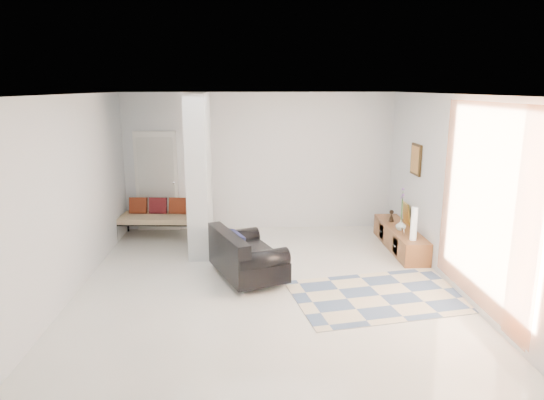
{
  "coord_description": "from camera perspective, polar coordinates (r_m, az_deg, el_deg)",
  "views": [
    {
      "loc": [
        -0.28,
        -6.84,
        2.9
      ],
      "look_at": [
        0.12,
        0.6,
        1.16
      ],
      "focal_mm": 32.0,
      "sensor_mm": 36.0,
      "label": 1
    }
  ],
  "objects": [
    {
      "name": "floor",
      "position": [
        7.43,
        -0.72,
        -9.78
      ],
      "size": [
        6.0,
        6.0,
        0.0
      ],
      "primitive_type": "plane",
      "color": "silver",
      "rests_on": "ground"
    },
    {
      "name": "ceiling",
      "position": [
        6.85,
        -0.79,
        12.34
      ],
      "size": [
        6.0,
        6.0,
        0.0
      ],
      "primitive_type": "plane",
      "rotation": [
        3.14,
        0.0,
        0.0
      ],
      "color": "white",
      "rests_on": "wall_back"
    },
    {
      "name": "wall_back",
      "position": [
        9.96,
        -1.47,
        4.51
      ],
      "size": [
        6.0,
        0.0,
        6.0
      ],
      "primitive_type": "plane",
      "rotation": [
        1.57,
        0.0,
        0.0
      ],
      "color": "silver",
      "rests_on": "ground"
    },
    {
      "name": "wall_front",
      "position": [
        4.13,
        1.0,
        -8.11
      ],
      "size": [
        6.0,
        0.0,
        6.0
      ],
      "primitive_type": "plane",
      "rotation": [
        -1.57,
        0.0,
        0.0
      ],
      "color": "silver",
      "rests_on": "ground"
    },
    {
      "name": "wall_left",
      "position": [
        7.42,
        -22.47,
        0.51
      ],
      "size": [
        0.0,
        6.0,
        6.0
      ],
      "primitive_type": "plane",
      "rotation": [
        1.57,
        0.0,
        1.57
      ],
      "color": "silver",
      "rests_on": "ground"
    },
    {
      "name": "wall_right",
      "position": [
        7.63,
        20.36,
        1.01
      ],
      "size": [
        0.0,
        6.0,
        6.0
      ],
      "primitive_type": "plane",
      "rotation": [
        1.57,
        0.0,
        -1.57
      ],
      "color": "silver",
      "rests_on": "ground"
    },
    {
      "name": "partition_column",
      "position": [
        8.61,
        -8.54,
        3.0
      ],
      "size": [
        0.35,
        1.2,
        2.8
      ],
      "primitive_type": "cube",
      "color": "silver",
      "rests_on": "floor"
    },
    {
      "name": "hallway_door",
      "position": [
        10.14,
        -13.4,
        2.13
      ],
      "size": [
        0.85,
        0.06,
        2.04
      ],
      "primitive_type": "cube",
      "color": "white",
      "rests_on": "floor"
    },
    {
      "name": "curtain",
      "position": [
        6.57,
        23.66,
        -0.7
      ],
      "size": [
        0.0,
        2.55,
        2.55
      ],
      "primitive_type": "plane",
      "rotation": [
        1.57,
        0.0,
        1.57
      ],
      "color": "#FE8342",
      "rests_on": "wall_right"
    },
    {
      "name": "wall_art",
      "position": [
        8.94,
        16.59,
        4.59
      ],
      "size": [
        0.04,
        0.45,
        0.55
      ],
      "primitive_type": "cube",
      "color": "#39250F",
      "rests_on": "wall_right"
    },
    {
      "name": "media_console",
      "position": [
        9.19,
        14.82,
        -4.34
      ],
      "size": [
        0.45,
        1.98,
        0.8
      ],
      "color": "brown",
      "rests_on": "floor"
    },
    {
      "name": "loveseat",
      "position": [
        7.51,
        -3.29,
        -6.6
      ],
      "size": [
        1.27,
        1.6,
        0.76
      ],
      "rotation": [
        0.0,
        0.0,
        0.37
      ],
      "color": "silver",
      "rests_on": "floor"
    },
    {
      "name": "daybed",
      "position": [
        9.78,
        -12.69,
        -1.85
      ],
      "size": [
        1.77,
        0.85,
        0.77
      ],
      "rotation": [
        0.0,
        0.0,
        -0.08
      ],
      "color": "black",
      "rests_on": "floor"
    },
    {
      "name": "area_rug",
      "position": [
        7.18,
        12.57,
        -10.92
      ],
      "size": [
        2.67,
        2.02,
        0.01
      ],
      "primitive_type": "cube",
      "rotation": [
        0.0,
        0.0,
        0.18
      ],
      "color": "beige",
      "rests_on": "floor"
    },
    {
      "name": "cylinder_lamp",
      "position": [
        8.4,
        16.36,
        -2.7
      ],
      "size": [
        0.1,
        0.1,
        0.56
      ],
      "primitive_type": "cylinder",
      "color": "silver",
      "rests_on": "media_console"
    },
    {
      "name": "bronze_figurine",
      "position": [
        9.48,
        13.87,
        -1.81
      ],
      "size": [
        0.13,
        0.13,
        0.22
      ],
      "primitive_type": null,
      "rotation": [
        0.0,
        0.0,
        0.15
      ],
      "color": "black",
      "rests_on": "media_console"
    },
    {
      "name": "vase",
      "position": [
        8.95,
        14.92,
        -2.87
      ],
      "size": [
        0.2,
        0.2,
        0.19
      ],
      "primitive_type": "imported",
      "rotation": [
        0.0,
        0.0,
        0.14
      ],
      "color": "white",
      "rests_on": "media_console"
    }
  ]
}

